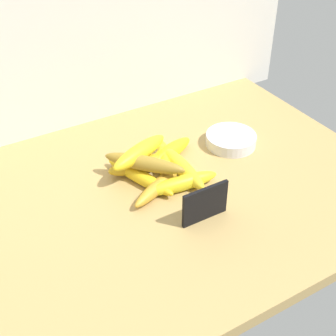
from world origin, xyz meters
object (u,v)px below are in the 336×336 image
Objects in this scene: banana_5 at (168,153)px; banana_2 at (182,183)px; banana_0 at (140,176)px; banana_6 at (161,184)px; chalkboard_sign at (205,205)px; banana_4 at (137,165)px; banana_7 at (140,152)px; fruit_bowl at (231,140)px; banana_3 at (179,166)px; banana_8 at (144,163)px; banana_1 at (165,162)px.

banana_2 is at bearing -105.14° from banana_5.
banana_6 is at bearing -58.99° from banana_0.
chalkboard_sign reaches higher than banana_4.
banana_4 is at bearing 117.24° from banana_2.
banana_2 is at bearing -45.83° from banana_0.
banana_2 is 1.15× the size of banana_4.
banana_7 reaches higher than banana_5.
chalkboard_sign is at bearing -78.26° from banana_4.
banana_7 reaches higher than fruit_bowl.
banana_5 is at bearing 51.69° from banana_6.
banana_4 is 9.10cm from banana_5.
banana_3 is 7.88cm from banana_6.
chalkboard_sign reaches higher than banana_8.
banana_6 is 1.00× the size of banana_8.
banana_5 is at bearing 9.62° from banana_7.
fruit_bowl is 26.32cm from banana_6.
banana_0 is 1.11× the size of banana_1.
chalkboard_sign is 20.35cm from banana_1.
chalkboard_sign is at bearing -71.74° from banana_0.
banana_8 reaches higher than banana_0.
fruit_bowl is at bearing -7.97° from banana_5.
banana_3 reaches higher than banana_6.
fruit_bowl is 0.77× the size of banana_5.
fruit_bowl is 28.43cm from banana_0.
banana_2 is 0.90× the size of banana_6.
banana_0 is 8.16cm from banana_1.
banana_7 is at bearing 167.23° from banana_1.
banana_6 is at bearing -80.04° from banana_4.
chalkboard_sign is 0.56× the size of banana_8.
banana_7 is (-26.30, 1.06, 4.64)cm from fruit_bowl.
banana_1 is 1.06× the size of banana_2.
banana_4 reaches higher than banana_0.
banana_0 is (-6.07, 18.39, -2.18)cm from chalkboard_sign.
banana_2 is at bearing -63.81° from banana_7.
chalkboard_sign is 21.99cm from banana_7.
banana_0 is 10.43cm from banana_2.
banana_1 reaches higher than banana_0.
banana_4 is 5.10cm from banana_8.
banana_5 reaches higher than banana_0.
banana_6 is (-4.97, -6.75, -0.13)cm from banana_1.
banana_4 is 0.88× the size of banana_7.
banana_4 is 0.91× the size of banana_5.
banana_4 is at bearing 69.16° from banana_0.
banana_6 is at bearing 149.67° from banana_2.
banana_8 is at bearing 109.61° from banana_6.
banana_5 is at bearing 172.03° from fruit_bowl.
banana_7 is at bearing 116.19° from banana_2.
banana_4 is (-6.51, 2.05, 0.28)cm from banana_1.
fruit_bowl is 0.75× the size of banana_7.
banana_8 reaches higher than banana_5.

